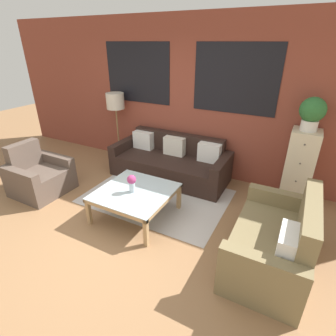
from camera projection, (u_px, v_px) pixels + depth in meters
The scene contains 11 objects.
ground_plane at pixel (103, 235), 3.52m from camera, with size 16.00×16.00×0.00m, color #8E6642.
wall_back_brick at pixel (183, 98), 4.85m from camera, with size 8.40×0.09×2.80m.
rug at pixel (157, 196), 4.41m from camera, with size 2.29×1.59×0.00m.
couch_dark at pixel (171, 163), 4.95m from camera, with size 2.17×0.88×0.78m.
settee_vintage at pixel (274, 243), 2.94m from camera, with size 0.80×1.42×0.92m.
armchair_corner at pixel (39, 177), 4.45m from camera, with size 0.80×0.84×0.84m.
coffee_table at pixel (135, 194), 3.77m from camera, with size 1.02×1.02×0.43m.
floor_lamp at pixel (115, 104), 5.26m from camera, with size 0.36×0.36×1.43m.
drawer_cabinet at pixel (299, 167), 4.07m from camera, with size 0.41×0.44×1.18m.
potted_plant at pixel (312, 112), 3.69m from camera, with size 0.35×0.35×0.48m.
flower_vase at pixel (132, 182), 3.65m from camera, with size 0.13×0.13×0.26m.
Camera 1 is at (2.07, -2.04, 2.36)m, focal length 28.00 mm.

